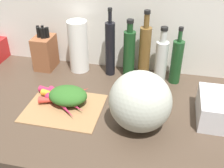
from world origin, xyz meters
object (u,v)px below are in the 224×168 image
at_px(winter_squash, 140,102).
at_px(bottle_3, 161,59).
at_px(carrot_1, 60,93).
at_px(carrot_7, 76,93).
at_px(carrot_6, 55,91).
at_px(cutting_board, 64,107).
at_px(bottle_0, 110,48).
at_px(carrot_2, 65,108).
at_px(carrot_4, 59,96).
at_px(carrot_0, 51,100).
at_px(paper_towel_roll, 78,46).
at_px(carrot_5, 57,102).
at_px(knife_block, 45,52).
at_px(carrot_3, 71,104).
at_px(bottle_2, 145,51).
at_px(bottle_4, 177,61).
at_px(bottle_1, 129,53).

bearing_deg(winter_squash, bottle_3, 82.26).
height_order(carrot_1, carrot_7, carrot_1).
bearing_deg(carrot_6, winter_squash, -17.34).
xyz_separation_m(cutting_board, bottle_3, (0.39, 0.35, 0.11)).
height_order(carrot_1, bottle_0, bottle_0).
xyz_separation_m(carrot_2, carrot_4, (-0.06, 0.08, 0.00)).
relative_size(carrot_0, paper_towel_roll, 0.39).
bearing_deg(winter_squash, carrot_4, 165.17).
xyz_separation_m(winter_squash, paper_towel_roll, (-0.38, 0.40, 0.01)).
xyz_separation_m(carrot_2, carrot_5, (-0.05, 0.03, 0.01)).
distance_m(knife_block, bottle_0, 0.37).
height_order(carrot_2, carrot_4, carrot_4).
relative_size(carrot_4, carrot_5, 1.33).
relative_size(cutting_board, paper_towel_roll, 1.21).
distance_m(carrot_3, bottle_2, 0.46).
bearing_deg(carrot_7, cutting_board, -103.90).
distance_m(carrot_4, carrot_7, 0.08).
height_order(carrot_1, knife_block, knife_block).
xyz_separation_m(carrot_7, winter_squash, (0.31, -0.14, 0.10)).
distance_m(paper_towel_roll, bottle_4, 0.51).
bearing_deg(bottle_1, carrot_4, -133.25).
distance_m(paper_towel_roll, bottle_0, 0.17).
xyz_separation_m(paper_towel_roll, bottle_1, (0.27, -0.00, -0.01)).
distance_m(carrot_3, paper_towel_roll, 0.37).
relative_size(carrot_0, carrot_2, 0.70).
bearing_deg(bottle_2, carrot_5, -134.62).
relative_size(carrot_0, carrot_3, 0.67).
height_order(carrot_4, carrot_6, same).
xyz_separation_m(knife_block, bottle_2, (0.54, 0.01, 0.05)).
distance_m(carrot_7, bottle_2, 0.40).
bearing_deg(winter_squash, carrot_3, 169.56).
bearing_deg(bottle_4, bottle_3, 171.25).
relative_size(cutting_board, winter_squash, 1.35).
distance_m(carrot_3, bottle_1, 0.41).
height_order(carrot_1, bottle_3, bottle_3).
distance_m(carrot_5, bottle_1, 0.45).
bearing_deg(carrot_6, carrot_5, -61.75).
relative_size(cutting_board, carrot_1, 2.67).
bearing_deg(carrot_7, bottle_3, 34.26).
height_order(carrot_4, bottle_1, bottle_1).
xyz_separation_m(carrot_0, carrot_4, (0.02, 0.04, -0.00)).
bearing_deg(bottle_0, carrot_1, -123.61).
bearing_deg(knife_block, bottle_1, 1.34).
bearing_deg(bottle_2, carrot_2, -128.39).
relative_size(carrot_1, paper_towel_roll, 0.45).
xyz_separation_m(carrot_1, carrot_2, (0.06, -0.10, -0.00)).
relative_size(carrot_0, bottle_0, 0.30).
distance_m(carrot_5, carrot_6, 0.09).
distance_m(carrot_7, bottle_1, 0.34).
relative_size(winter_squash, bottle_1, 0.81).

